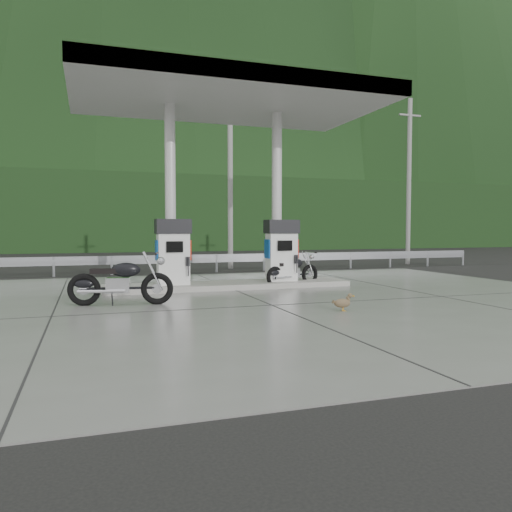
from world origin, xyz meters
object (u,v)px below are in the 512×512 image
object	(u,v)px
gas_pump_left	(173,252)
motorcycle_right	(293,271)
motorcycle_left	(121,282)
gas_pump_right	(281,250)
duck	(342,303)

from	to	relation	value
gas_pump_left	motorcycle_right	distance (m)	3.61
gas_pump_left	motorcycle_left	xyz separation A→B (m)	(-1.54, -2.37, -0.55)
gas_pump_right	duck	bearing A→B (deg)	-96.22
motorcycle_right	duck	distance (m)	4.73
motorcycle_right	gas_pump_right	bearing A→B (deg)	157.72
gas_pump_left	duck	bearing A→B (deg)	-60.05
duck	gas_pump_left	bearing A→B (deg)	126.11
gas_pump_right	motorcycle_right	world-z (taller)	gas_pump_right
gas_pump_left	motorcycle_left	distance (m)	2.88
gas_pump_right	duck	size ratio (longest dim) A/B	4.22
duck	gas_pump_right	bearing A→B (deg)	89.95
gas_pump_left	duck	world-z (taller)	gas_pump_left
gas_pump_right	motorcycle_right	bearing A→B (deg)	-4.92
gas_pump_left	motorcycle_right	world-z (taller)	gas_pump_left
gas_pump_left	duck	distance (m)	5.46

